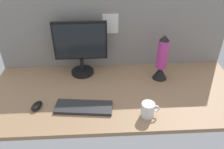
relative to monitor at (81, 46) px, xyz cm
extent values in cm
cube|color=#8C6B4C|center=(25.30, -25.13, -24.92)|extent=(180.00, 80.00, 3.00)
cube|color=gray|center=(25.30, 12.37, 7.41)|extent=(180.00, 5.00, 61.67)
cube|color=white|center=(22.98, 9.57, 13.40)|extent=(11.98, 0.40, 15.37)
cylinder|color=black|center=(0.00, -0.63, -22.52)|extent=(18.00, 18.00, 1.80)
cylinder|color=black|center=(0.00, -0.63, -16.12)|extent=(3.20, 3.20, 11.00)
cube|color=black|center=(0.00, 0.37, 4.29)|extent=(40.05, 2.40, 29.83)
cube|color=black|center=(0.00, -1.03, 4.29)|extent=(37.65, 0.60, 27.43)
cube|color=#262628|center=(2.85, -43.12, -22.42)|extent=(38.20, 16.96, 2.00)
ellipsoid|color=black|center=(-27.75, -40.83, -21.72)|extent=(8.46, 10.91, 3.40)
cylinder|color=white|center=(42.92, -51.90, -18.59)|extent=(8.21, 8.21, 9.66)
torus|color=white|center=(47.83, -51.90, -18.11)|extent=(5.25, 1.00, 5.25)
cone|color=black|center=(59.89, -11.27, -18.43)|extent=(10.98, 10.98, 9.98)
cylinder|color=#B2338C|center=(59.89, -11.27, -2.46)|extent=(7.99, 7.99, 21.96)
cone|color=black|center=(59.89, -11.27, 10.51)|extent=(7.19, 7.19, 3.99)
camera|label=1|loc=(14.92, -157.41, 79.48)|focal=37.25mm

